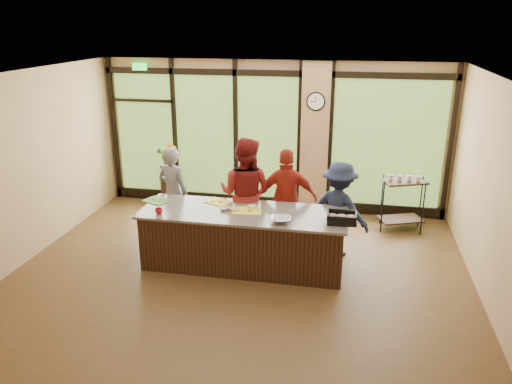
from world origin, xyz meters
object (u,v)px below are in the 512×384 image
at_px(island_base, 244,240).
at_px(flower_stand, 170,186).
at_px(cook_left, 173,193).
at_px(bar_cart, 402,197).
at_px(cook_right, 339,210).
at_px(roasting_pan, 342,220).

xyz_separation_m(island_base, flower_stand, (-2.14, 2.45, -0.05)).
xyz_separation_m(cook_left, bar_cart, (4.00, 1.16, -0.20)).
distance_m(cook_left, flower_stand, 1.82).
xyz_separation_m(cook_right, flower_stand, (-3.58, 1.76, -0.40)).
bearing_deg(roasting_pan, flower_stand, 141.04).
height_order(roasting_pan, flower_stand, roasting_pan).
bearing_deg(island_base, roasting_pan, -5.51).
relative_size(roasting_pan, flower_stand, 0.54).
bearing_deg(roasting_pan, cook_left, 158.36).
height_order(cook_left, roasting_pan, cook_left).
distance_m(island_base, flower_stand, 3.25).
distance_m(cook_right, flower_stand, 4.01).
bearing_deg(cook_right, bar_cart, -106.18).
bearing_deg(cook_left, island_base, 169.20).
height_order(cook_right, roasting_pan, cook_right).
bearing_deg(roasting_pan, cook_right, 90.82).
bearing_deg(flower_stand, cook_right, -47.11).
height_order(cook_right, bar_cart, cook_right).
bearing_deg(island_base, bar_cart, 37.78).
relative_size(cook_right, flower_stand, 2.03).
relative_size(cook_left, bar_cart, 1.58).
bearing_deg(cook_right, island_base, 50.41).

